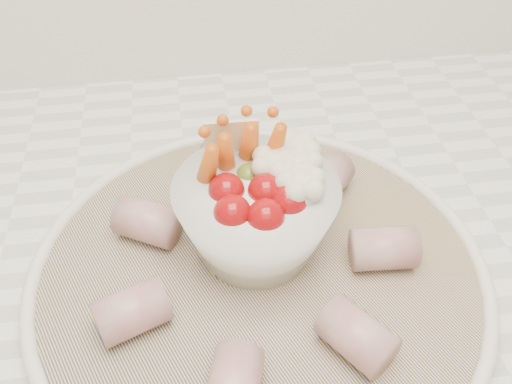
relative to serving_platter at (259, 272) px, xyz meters
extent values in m
cube|color=white|center=(-0.17, 0.04, -0.03)|extent=(2.04, 0.62, 0.04)
cylinder|color=navy|center=(0.00, 0.00, 0.00)|extent=(0.51, 0.51, 0.01)
torus|color=white|center=(0.00, 0.00, 0.00)|extent=(0.39, 0.39, 0.01)
sphere|color=#94090C|center=(-0.02, 0.00, 0.07)|extent=(0.03, 0.03, 0.03)
sphere|color=#94090C|center=(0.00, -0.01, 0.07)|extent=(0.03, 0.03, 0.03)
sphere|color=#94090C|center=(0.02, 0.01, 0.07)|extent=(0.03, 0.03, 0.03)
sphere|color=#94090C|center=(-0.02, 0.02, 0.07)|extent=(0.03, 0.03, 0.03)
sphere|color=#94090C|center=(0.01, 0.02, 0.07)|extent=(0.03, 0.03, 0.03)
sphere|color=#577326|center=(0.00, 0.04, 0.07)|extent=(0.02, 0.02, 0.02)
cone|color=#C95412|center=(-0.02, 0.05, 0.08)|extent=(0.02, 0.04, 0.07)
cone|color=#C95412|center=(0.00, 0.06, 0.08)|extent=(0.02, 0.04, 0.07)
cone|color=#C95412|center=(0.02, 0.06, 0.08)|extent=(0.03, 0.04, 0.07)
cone|color=#C95412|center=(-0.04, 0.04, 0.08)|extent=(0.03, 0.04, 0.07)
sphere|color=silver|center=(0.04, 0.04, 0.08)|extent=(0.03, 0.03, 0.03)
sphere|color=silver|center=(0.03, 0.01, 0.08)|extent=(0.03, 0.03, 0.03)
sphere|color=silver|center=(0.04, 0.06, 0.08)|extent=(0.03, 0.03, 0.03)
sphere|color=silver|center=(0.02, 0.04, 0.08)|extent=(0.03, 0.03, 0.03)
cube|color=beige|center=(-0.01, 0.07, 0.09)|extent=(0.05, 0.01, 0.05)
cylinder|color=#A14953|center=(0.10, -0.01, 0.02)|extent=(0.06, 0.04, 0.04)
cylinder|color=#A14953|center=(0.08, 0.08, 0.02)|extent=(0.06, 0.06, 0.04)
cylinder|color=#A14953|center=(-0.02, 0.12, 0.02)|extent=(0.04, 0.06, 0.04)
cylinder|color=#A14953|center=(-0.09, 0.05, 0.02)|extent=(0.06, 0.06, 0.04)
cylinder|color=#A14953|center=(-0.10, -0.04, 0.02)|extent=(0.06, 0.05, 0.04)
cylinder|color=#A14953|center=(0.06, -0.09, 0.02)|extent=(0.06, 0.06, 0.04)
camera|label=1|loc=(-0.05, -0.30, 0.38)|focal=40.00mm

